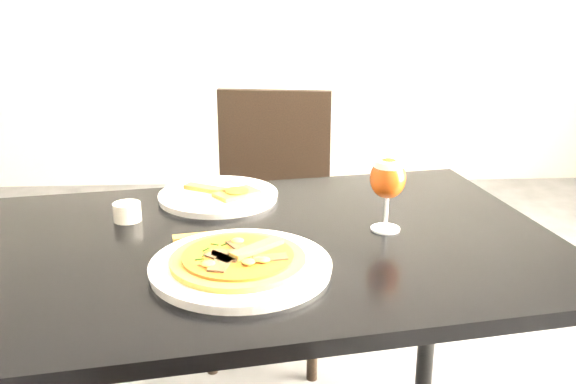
{
  "coord_description": "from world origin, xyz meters",
  "views": [
    {
      "loc": [
        0.06,
        -0.97,
        1.26
      ],
      "look_at": [
        0.12,
        0.32,
        0.83
      ],
      "focal_mm": 40.0,
      "sensor_mm": 36.0,
      "label": 1
    }
  ],
  "objects": [
    {
      "name": "pizza",
      "position": [
        0.02,
        0.11,
        0.78
      ],
      "size": [
        0.25,
        0.25,
        0.03
      ],
      "rotation": [
        0.0,
        0.0,
        0.43
      ],
      "color": "#A27227",
      "rests_on": "plate_main"
    },
    {
      "name": "chair_far",
      "position": [
        0.1,
        1.1,
        0.5
      ],
      "size": [
        0.48,
        0.48,
        0.9
      ],
      "rotation": [
        0.0,
        0.0,
        -0.16
      ],
      "color": "black",
      "rests_on": "ground"
    },
    {
      "name": "dining_table",
      "position": [
        0.08,
        0.26,
        0.66
      ],
      "size": [
        1.31,
        0.99,
        0.75
      ],
      "rotation": [
        0.0,
        0.0,
        0.16
      ],
      "color": "black",
      "rests_on": "ground"
    },
    {
      "name": "sauce_cup",
      "position": [
        -0.23,
        0.38,
        0.77
      ],
      "size": [
        0.06,
        0.06,
        0.04
      ],
      "color": "beige",
      "rests_on": "dining_table"
    },
    {
      "name": "crust_scraps",
      "position": [
        -0.02,
        0.51,
        0.77
      ],
      "size": [
        0.19,
        0.14,
        0.01
      ],
      "rotation": [
        0.0,
        0.0,
        -0.07
      ],
      "color": "#A27227",
      "rests_on": "plate_second"
    },
    {
      "name": "beer_glass",
      "position": [
        0.33,
        0.3,
        0.86
      ],
      "size": [
        0.08,
        0.08,
        0.16
      ],
      "color": "silver",
      "rests_on": "dining_table"
    },
    {
      "name": "plate_second",
      "position": [
        -0.04,
        0.52,
        0.76
      ],
      "size": [
        0.36,
        0.36,
        0.02
      ],
      "primitive_type": "cylinder",
      "rotation": [
        0.0,
        0.0,
        0.28
      ],
      "color": "white",
      "rests_on": "dining_table"
    },
    {
      "name": "loose_crust",
      "position": [
        -0.06,
        0.27,
        0.75
      ],
      "size": [
        0.11,
        0.05,
        0.01
      ],
      "primitive_type": "cube",
      "rotation": [
        0.0,
        0.0,
        0.2
      ],
      "color": "#A27227",
      "rests_on": "dining_table"
    },
    {
      "name": "plate_main",
      "position": [
        0.02,
        0.11,
        0.76
      ],
      "size": [
        0.42,
        0.42,
        0.02
      ],
      "primitive_type": "cylinder",
      "rotation": [
        0.0,
        0.0,
        0.3
      ],
      "color": "white",
      "rests_on": "dining_table"
    }
  ]
}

